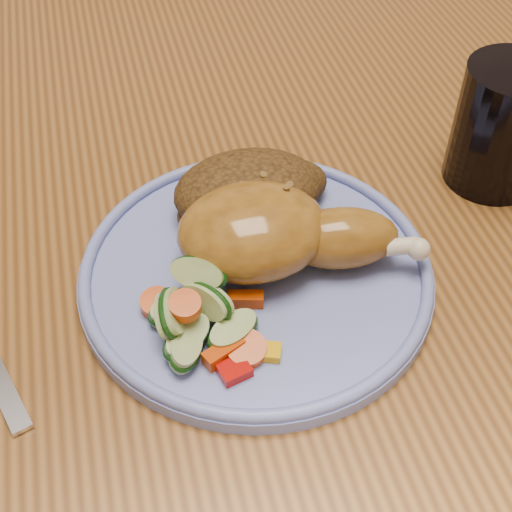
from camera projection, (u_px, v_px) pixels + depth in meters
name	position (u px, v px, depth m)	size (l,w,h in m)	color
ground	(258.00, 507.00, 1.21)	(4.00, 4.00, 0.00)	#54341D
dining_table	(259.00, 225.00, 0.73)	(0.90, 1.40, 0.75)	brown
chair_far	(172.00, 60.00, 1.28)	(0.42, 0.42, 0.91)	#4C2D16
plate	(256.00, 274.00, 0.56)	(0.28, 0.28, 0.01)	#6977C3
plate_rim	(256.00, 265.00, 0.56)	(0.28, 0.28, 0.01)	#6977C3
chicken_leg	(274.00, 233.00, 0.55)	(0.19, 0.10, 0.06)	#95631F
rice_pilaf	(251.00, 191.00, 0.59)	(0.13, 0.09, 0.05)	#4B3012
vegetable_pile	(197.00, 318.00, 0.51)	(0.09, 0.11, 0.05)	#A50A05
drinking_glass	(503.00, 126.00, 0.62)	(0.08, 0.08, 0.11)	black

